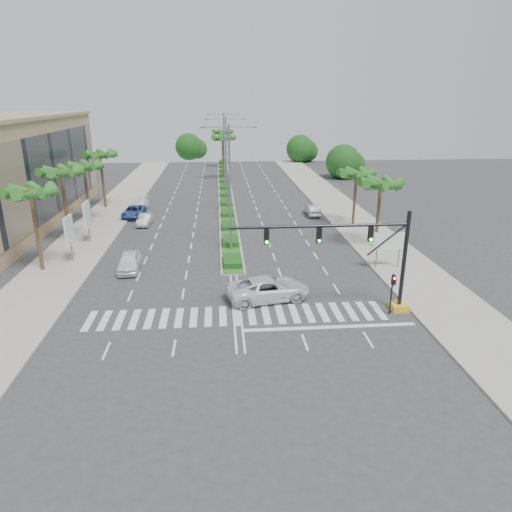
# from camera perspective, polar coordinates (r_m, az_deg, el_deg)

# --- Properties ---
(ground) EXTENTS (160.00, 160.00, 0.00)m
(ground) POSITION_cam_1_polar(r_m,az_deg,el_deg) (31.87, -2.35, -7.45)
(ground) COLOR #333335
(ground) RESTS_ON ground
(footpath_right) EXTENTS (6.00, 120.00, 0.15)m
(footpath_right) POSITION_cam_1_polar(r_m,az_deg,el_deg) (53.05, 13.32, 3.15)
(footpath_right) COLOR gray
(footpath_right) RESTS_ON ground
(footpath_left) EXTENTS (6.00, 120.00, 0.15)m
(footpath_left) POSITION_cam_1_polar(r_m,az_deg,el_deg) (52.45, -20.19, 2.29)
(footpath_left) COLOR gray
(footpath_left) RESTS_ON ground
(median) EXTENTS (2.20, 75.00, 0.20)m
(median) POSITION_cam_1_polar(r_m,az_deg,el_deg) (74.82, -3.87, 8.25)
(median) COLOR gray
(median) RESTS_ON ground
(median_grass) EXTENTS (1.80, 75.00, 0.04)m
(median_grass) POSITION_cam_1_polar(r_m,az_deg,el_deg) (74.80, -3.87, 8.34)
(median_grass) COLOR #29561D
(median_grass) RESTS_ON median
(signal_gantry) EXTENTS (12.60, 1.20, 7.20)m
(signal_gantry) POSITION_cam_1_polar(r_m,az_deg,el_deg) (32.15, 14.31, -1.10)
(signal_gantry) COLOR gold
(signal_gantry) RESTS_ON ground
(pedestrian_signal) EXTENTS (0.28, 0.36, 3.00)m
(pedestrian_signal) POSITION_cam_1_polar(r_m,az_deg,el_deg) (32.52, 16.70, -3.77)
(pedestrian_signal) COLOR black
(pedestrian_signal) RESTS_ON ground
(direction_sign) EXTENTS (2.70, 0.11, 3.40)m
(direction_sign) POSITION_cam_1_polar(r_m,az_deg,el_deg) (40.99, 16.30, 1.64)
(direction_sign) COLOR slate
(direction_sign) RESTS_ON ground
(billboard_near) EXTENTS (0.18, 2.10, 4.35)m
(billboard_near) POSITION_cam_1_polar(r_m,az_deg,el_deg) (44.12, -22.32, 2.87)
(billboard_near) COLOR slate
(billboard_near) RESTS_ON ground
(billboard_far) EXTENTS (0.18, 2.10, 4.35)m
(billboard_far) POSITION_cam_1_polar(r_m,az_deg,el_deg) (49.68, -20.37, 4.83)
(billboard_far) COLOR slate
(billboard_far) RESTS_ON ground
(palm_left_near) EXTENTS (4.57, 4.68, 7.55)m
(palm_left_near) POSITION_cam_1_polar(r_m,az_deg,el_deg) (42.14, -26.34, 6.84)
(palm_left_near) COLOR brown
(palm_left_near) RESTS_ON ground
(palm_left_mid) EXTENTS (4.57, 4.68, 7.95)m
(palm_left_mid) POSITION_cam_1_polar(r_m,az_deg,el_deg) (49.49, -23.18, 9.31)
(palm_left_mid) COLOR brown
(palm_left_mid) RESTS_ON ground
(palm_left_far) EXTENTS (4.57, 4.68, 7.35)m
(palm_left_far) POSITION_cam_1_polar(r_m,az_deg,el_deg) (57.14, -20.70, 10.17)
(palm_left_far) COLOR brown
(palm_left_far) RESTS_ON ground
(palm_left_end) EXTENTS (4.57, 4.68, 7.75)m
(palm_left_end) POSITION_cam_1_polar(r_m,az_deg,el_deg) (64.77, -18.89, 11.65)
(palm_left_end) COLOR brown
(palm_left_end) RESTS_ON ground
(palm_right_near) EXTENTS (4.57, 4.68, 7.05)m
(palm_right_near) POSITION_cam_1_polar(r_m,az_deg,el_deg) (45.93, 15.32, 8.41)
(palm_right_near) COLOR brown
(palm_right_near) RESTS_ON ground
(palm_right_far) EXTENTS (4.57, 4.68, 6.75)m
(palm_right_far) POSITION_cam_1_polar(r_m,az_deg,el_deg) (53.46, 12.43, 9.76)
(palm_right_far) COLOR brown
(palm_right_far) RESTS_ON ground
(palm_median_a) EXTENTS (4.57, 4.68, 8.05)m
(palm_median_a) POSITION_cam_1_polar(r_m,az_deg,el_deg) (83.77, -4.11, 14.30)
(palm_median_a) COLOR brown
(palm_median_a) RESTS_ON ground
(palm_median_b) EXTENTS (4.57, 4.68, 8.05)m
(palm_median_b) POSITION_cam_1_polar(r_m,az_deg,el_deg) (98.72, -4.25, 15.04)
(palm_median_b) COLOR brown
(palm_median_b) RESTS_ON ground
(streetlight_near) EXTENTS (5.10, 0.25, 12.00)m
(streetlight_near) POSITION_cam_1_polar(r_m,az_deg,el_deg) (43.13, -3.30, 9.19)
(streetlight_near) COLOR slate
(streetlight_near) RESTS_ON ground
(streetlight_mid) EXTENTS (5.10, 0.25, 12.00)m
(streetlight_mid) POSITION_cam_1_polar(r_m,az_deg,el_deg) (58.94, -3.74, 11.89)
(streetlight_mid) COLOR slate
(streetlight_mid) RESTS_ON ground
(streetlight_far) EXTENTS (5.10, 0.25, 12.00)m
(streetlight_far) POSITION_cam_1_polar(r_m,az_deg,el_deg) (74.84, -4.00, 13.44)
(streetlight_far) COLOR slate
(streetlight_far) RESTS_ON ground
(car_parked_a) EXTENTS (2.10, 4.59, 1.53)m
(car_parked_a) POSITION_cam_1_polar(r_m,az_deg,el_deg) (41.14, -15.58, -0.72)
(car_parked_a) COLOR white
(car_parked_a) RESTS_ON ground
(car_parked_b) EXTENTS (1.64, 4.05, 1.31)m
(car_parked_b) POSITION_cam_1_polar(r_m,az_deg,el_deg) (55.57, -13.68, 4.46)
(car_parked_b) COLOR silver
(car_parked_b) RESTS_ON ground
(car_parked_c) EXTENTS (2.62, 5.16, 1.40)m
(car_parked_c) POSITION_cam_1_polar(r_m,az_deg,el_deg) (59.59, -15.05, 5.37)
(car_parked_c) COLOR #32469A
(car_parked_c) RESTS_ON ground
(car_parked_d) EXTENTS (2.27, 5.03, 1.43)m
(car_parked_d) POSITION_cam_1_polar(r_m,az_deg,el_deg) (63.41, -14.33, 6.26)
(car_parked_d) COLOR white
(car_parked_d) RESTS_ON ground
(car_crossing) EXTENTS (6.64, 4.06, 1.72)m
(car_crossing) POSITION_cam_1_polar(r_m,az_deg,el_deg) (33.95, 1.54, -4.10)
(car_crossing) COLOR white
(car_crossing) RESTS_ON ground
(car_right) EXTENTS (1.60, 4.30, 1.41)m
(car_right) POSITION_cam_1_polar(r_m,az_deg,el_deg) (58.92, 7.10, 5.74)
(car_right) COLOR #AFAFB4
(car_right) RESTS_ON ground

